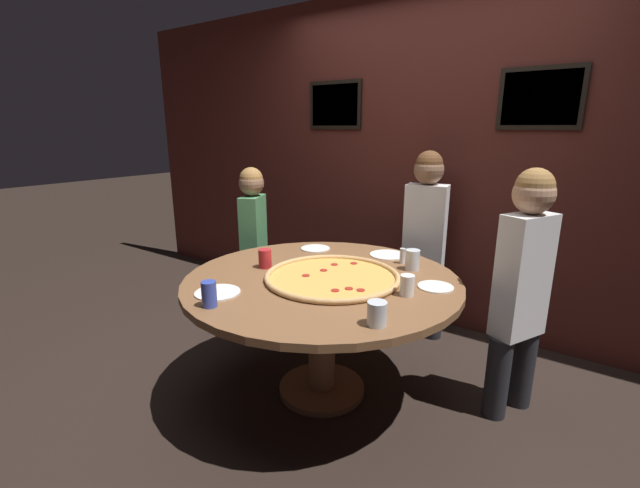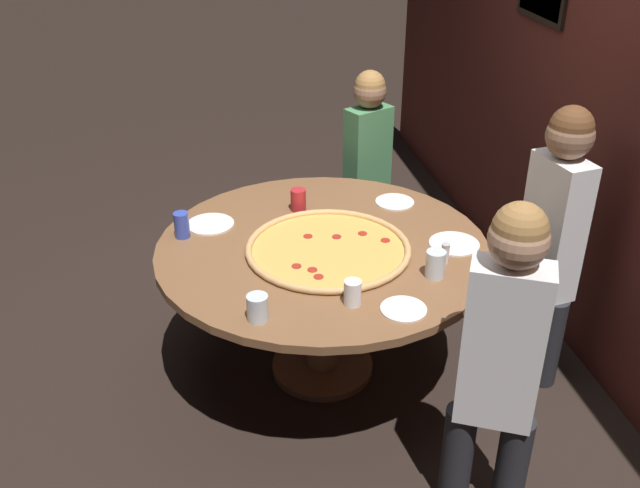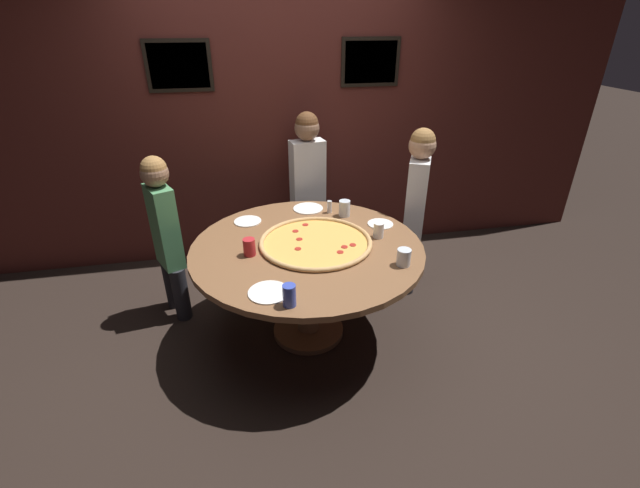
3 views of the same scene
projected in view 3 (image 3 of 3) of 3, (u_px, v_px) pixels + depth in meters
ground_plane at (308, 332)px, 3.23m from camera, size 24.00×24.00×0.00m
back_wall at (280, 117)px, 3.80m from camera, size 6.40×0.08×2.60m
dining_table at (307, 262)px, 2.94m from camera, size 1.57×1.57×0.74m
giant_pizza at (316, 242)px, 2.89m from camera, size 0.77×0.77×0.03m
drink_cup_by_shaker at (289, 295)px, 2.26m from camera, size 0.07×0.07×0.13m
drink_cup_near_right at (379, 230)px, 2.96m from camera, size 0.07×0.07×0.11m
drink_cup_far_left at (345, 208)px, 3.28m from camera, size 0.09×0.09×0.12m
drink_cup_centre_back at (404, 257)px, 2.63m from camera, size 0.09×0.09×0.11m
drink_cup_front_edge at (249, 247)px, 2.74m from camera, size 0.08×0.08×0.11m
white_plate_right_side at (380, 224)px, 3.16m from camera, size 0.19×0.19×0.01m
white_plate_near_front at (308, 208)px, 3.42m from camera, size 0.24×0.24×0.01m
white_plate_left_side at (269, 292)px, 2.38m from camera, size 0.23×0.23×0.01m
white_plate_far_back at (248, 221)px, 3.21m from camera, size 0.20×0.20×0.01m
condiment_shaker at (329, 207)px, 3.33m from camera, size 0.04×0.04×0.10m
diner_side_right at (416, 203)px, 3.43m from camera, size 0.26×0.36×1.38m
diner_side_left at (165, 230)px, 3.11m from camera, size 0.24×0.34×1.28m
diner_far_left at (308, 182)px, 3.79m from camera, size 0.37×0.21×1.41m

